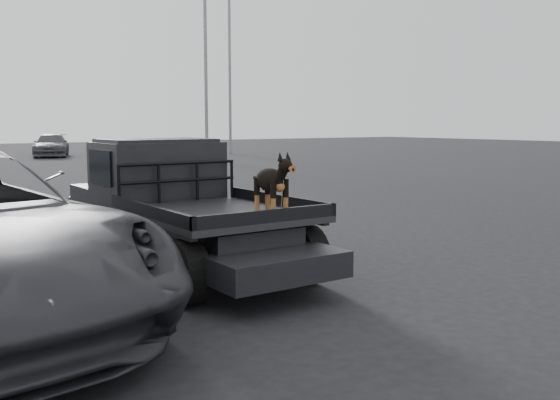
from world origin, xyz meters
TOP-DOWN VIEW (x-y plane):
  - ground at (0.00, 0.00)m, footprint 120.00×120.00m
  - flatbed_ute at (-0.58, 2.38)m, footprint 2.00×5.40m
  - ute_cab at (-0.58, 3.33)m, footprint 1.72×1.30m
  - headache_rack at (-0.58, 2.58)m, footprint 1.80×0.08m
  - dog at (-0.21, 0.76)m, footprint 0.32×0.60m
  - distant_car_b at (5.62, 33.22)m, footprint 3.27×5.01m
  - floodlight_mid at (11.81, 25.04)m, footprint 1.08×0.28m
  - floodlight_far at (16.28, 30.17)m, footprint 1.08×0.28m

SIDE VIEW (x-z plane):
  - ground at x=0.00m, z-range 0.00..0.00m
  - flatbed_ute at x=-0.58m, z-range 0.00..0.92m
  - distant_car_b at x=5.62m, z-range 0.00..1.35m
  - headache_rack at x=-0.58m, z-range 0.92..1.47m
  - dog at x=-0.21m, z-range 0.92..1.66m
  - ute_cab at x=-0.58m, z-range 0.92..1.80m
  - floodlight_mid at x=11.81m, z-range 0.60..13.79m
  - floodlight_far at x=16.28m, z-range 0.60..14.81m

